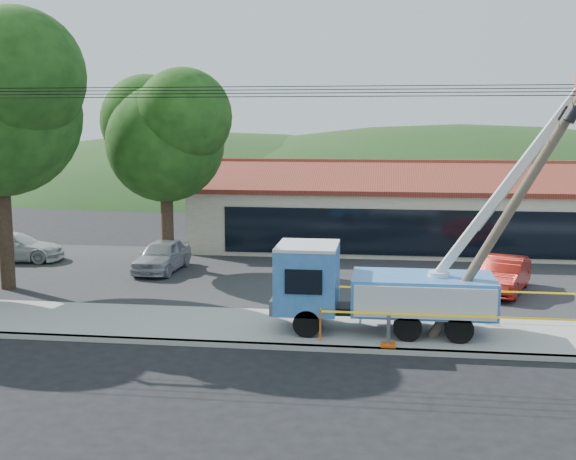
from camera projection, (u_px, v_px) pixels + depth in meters
The scene contains 14 objects.
ground at pixel (279, 374), 19.12m from camera, with size 120.00×120.00×0.00m, color black.
curb at pixel (289, 347), 21.16m from camera, with size 60.00×0.25×0.15m, color #A6A29B.
sidewalk at pixel (297, 329), 23.03m from camera, with size 60.00×4.00×0.15m, color #A6A29B.
parking_lot at pixel (320, 277), 30.87m from camera, with size 60.00×12.00×0.10m, color #28282B.
strip_mall at pixel (409, 213), 37.89m from camera, with size 22.50×8.53×4.67m.
tree_lot at pixel (165, 131), 31.86m from camera, with size 6.30×5.60×8.94m.
hill_west at pixel (213, 186), 75.00m from camera, with size 78.40×56.00×28.00m, color #1F3914.
hill_center at pixel (459, 189), 71.70m from camera, with size 89.60×64.00×32.00m, color #1F3914.
utility_truck at pixel (377, 285), 22.40m from camera, with size 9.36×3.62×7.84m.
leaning_pole at pixel (516, 200), 20.99m from camera, with size 4.42×1.63×7.74m.
caution_tape at pixel (472, 309), 22.37m from camera, with size 9.20×3.35×0.97m.
car_silver at pixel (163, 273), 31.79m from camera, with size 1.65×4.10×1.40m, color #A5A6AC.
car_red at pixel (503, 295), 27.86m from camera, with size 1.45×4.15×1.37m, color #A21810.
car_white at pixel (16, 263), 34.16m from camera, with size 1.87×4.60×1.34m, color silver.
Camera 1 is at (2.68, -18.14, 6.62)m, focal length 45.00 mm.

